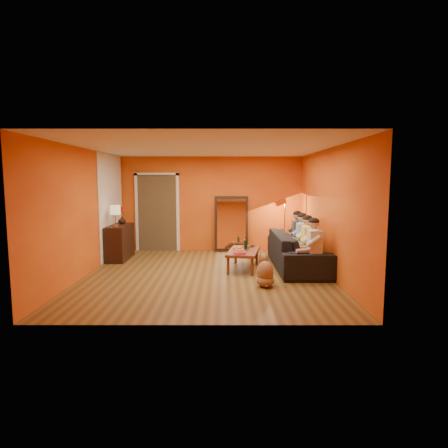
{
  "coord_description": "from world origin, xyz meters",
  "views": [
    {
      "loc": [
        0.36,
        -7.61,
        1.94
      ],
      "look_at": [
        0.35,
        0.5,
        1.0
      ],
      "focal_mm": 30.0,
      "sensor_mm": 36.0,
      "label": 1
    }
  ],
  "objects_px": {
    "tumbler": "(248,247)",
    "vase": "(122,220)",
    "table_lamp": "(115,216)",
    "wine_bottle": "(246,244)",
    "person_mid_right": "(303,240)",
    "sofa": "(297,250)",
    "person_far_left": "(314,249)",
    "sideboard": "(120,242)",
    "dog": "(265,270)",
    "floor_lamp": "(285,227)",
    "person_far_right": "(298,236)",
    "mirror_frame": "(231,224)",
    "coffee_table": "(243,260)",
    "laptop": "(250,247)",
    "person_mid_left": "(308,244)"
  },
  "relations": [
    {
      "from": "table_lamp",
      "to": "person_far_left",
      "type": "xyz_separation_m",
      "value": [
        4.37,
        -1.6,
        -0.49
      ]
    },
    {
      "from": "person_far_right",
      "to": "person_mid_left",
      "type": "bearing_deg",
      "value": -90.0
    },
    {
      "from": "person_far_left",
      "to": "person_mid_right",
      "type": "xyz_separation_m",
      "value": [
        0.0,
        1.1,
        0.0
      ]
    },
    {
      "from": "tumbler",
      "to": "laptop",
      "type": "relative_size",
      "value": 0.28
    },
    {
      "from": "mirror_frame",
      "to": "sofa",
      "type": "distance_m",
      "value": 2.48
    },
    {
      "from": "floor_lamp",
      "to": "laptop",
      "type": "distance_m",
      "value": 1.65
    },
    {
      "from": "sofa",
      "to": "vase",
      "type": "height_order",
      "value": "vase"
    },
    {
      "from": "sofa",
      "to": "person_mid_right",
      "type": "height_order",
      "value": "person_mid_right"
    },
    {
      "from": "sideboard",
      "to": "dog",
      "type": "xyz_separation_m",
      "value": [
        3.35,
        -2.39,
        -0.13
      ]
    },
    {
      "from": "person_far_left",
      "to": "laptop",
      "type": "height_order",
      "value": "person_far_left"
    },
    {
      "from": "mirror_frame",
      "to": "person_far_right",
      "type": "xyz_separation_m",
      "value": [
        1.58,
        -1.33,
        -0.15
      ]
    },
    {
      "from": "floor_lamp",
      "to": "person_far_right",
      "type": "relative_size",
      "value": 1.18
    },
    {
      "from": "person_mid_left",
      "to": "vase",
      "type": "relative_size",
      "value": 6.21
    },
    {
      "from": "floor_lamp",
      "to": "dog",
      "type": "distance_m",
      "value": 3.12
    },
    {
      "from": "sofa",
      "to": "floor_lamp",
      "type": "distance_m",
      "value": 1.52
    },
    {
      "from": "person_mid_right",
      "to": "tumbler",
      "type": "bearing_deg",
      "value": -173.42
    },
    {
      "from": "sofa",
      "to": "tumbler",
      "type": "distance_m",
      "value": 1.11
    },
    {
      "from": "person_far_left",
      "to": "tumbler",
      "type": "height_order",
      "value": "person_far_left"
    },
    {
      "from": "sofa",
      "to": "person_far_left",
      "type": "distance_m",
      "value": 1.03
    },
    {
      "from": "floor_lamp",
      "to": "person_mid_left",
      "type": "height_order",
      "value": "floor_lamp"
    },
    {
      "from": "table_lamp",
      "to": "wine_bottle",
      "type": "distance_m",
      "value": 3.21
    },
    {
      "from": "person_mid_left",
      "to": "person_far_right",
      "type": "bearing_deg",
      "value": 90.0
    },
    {
      "from": "sofa",
      "to": "coffee_table",
      "type": "distance_m",
      "value": 1.25
    },
    {
      "from": "laptop",
      "to": "wine_bottle",
      "type": "bearing_deg",
      "value": -147.77
    },
    {
      "from": "laptop",
      "to": "dog",
      "type": "bearing_deg",
      "value": -124.42
    },
    {
      "from": "mirror_frame",
      "to": "sideboard",
      "type": "xyz_separation_m",
      "value": [
        -2.79,
        -1.08,
        -0.34
      ]
    },
    {
      "from": "sideboard",
      "to": "tumbler",
      "type": "xyz_separation_m",
      "value": [
        3.14,
        -0.94,
        0.04
      ]
    },
    {
      "from": "dog",
      "to": "tumbler",
      "type": "distance_m",
      "value": 1.48
    },
    {
      "from": "sideboard",
      "to": "coffee_table",
      "type": "xyz_separation_m",
      "value": [
        3.02,
        -1.06,
        -0.21
      ]
    },
    {
      "from": "table_lamp",
      "to": "sofa",
      "type": "relative_size",
      "value": 0.19
    },
    {
      "from": "sofa",
      "to": "laptop",
      "type": "xyz_separation_m",
      "value": [
        -1.04,
        0.19,
        0.05
      ]
    },
    {
      "from": "dog",
      "to": "laptop",
      "type": "distance_m",
      "value": 1.7
    },
    {
      "from": "mirror_frame",
      "to": "floor_lamp",
      "type": "distance_m",
      "value": 1.48
    },
    {
      "from": "coffee_table",
      "to": "person_far_right",
      "type": "distance_m",
      "value": 1.63
    },
    {
      "from": "tumbler",
      "to": "vase",
      "type": "bearing_deg",
      "value": 159.25
    },
    {
      "from": "wine_bottle",
      "to": "vase",
      "type": "height_order",
      "value": "vase"
    },
    {
      "from": "sofa",
      "to": "wine_bottle",
      "type": "bearing_deg",
      "value": 100.26
    },
    {
      "from": "sofa",
      "to": "sideboard",
      "type": "bearing_deg",
      "value": 78.07
    },
    {
      "from": "sofa",
      "to": "floor_lamp",
      "type": "height_order",
      "value": "floor_lamp"
    },
    {
      "from": "sofa",
      "to": "floor_lamp",
      "type": "xyz_separation_m",
      "value": [
        -0.06,
        1.48,
        0.33
      ]
    },
    {
      "from": "dog",
      "to": "person_mid_left",
      "type": "bearing_deg",
      "value": 56.04
    },
    {
      "from": "sideboard",
      "to": "table_lamp",
      "type": "height_order",
      "value": "table_lamp"
    },
    {
      "from": "mirror_frame",
      "to": "wine_bottle",
      "type": "height_order",
      "value": "mirror_frame"
    },
    {
      "from": "mirror_frame",
      "to": "coffee_table",
      "type": "xyz_separation_m",
      "value": [
        0.23,
        -2.14,
        -0.55
      ]
    },
    {
      "from": "person_mid_left",
      "to": "wine_bottle",
      "type": "distance_m",
      "value": 1.33
    },
    {
      "from": "floor_lamp",
      "to": "wine_bottle",
      "type": "relative_size",
      "value": 4.65
    },
    {
      "from": "sideboard",
      "to": "dog",
      "type": "height_order",
      "value": "sideboard"
    },
    {
      "from": "person_far_left",
      "to": "tumbler",
      "type": "relative_size",
      "value": 13.29
    },
    {
      "from": "floor_lamp",
      "to": "wine_bottle",
      "type": "xyz_separation_m",
      "value": [
        -1.12,
        -1.69,
        -0.14
      ]
    },
    {
      "from": "person_mid_left",
      "to": "person_far_right",
      "type": "xyz_separation_m",
      "value": [
        0.0,
        1.1,
        0.0
      ]
    }
  ]
}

